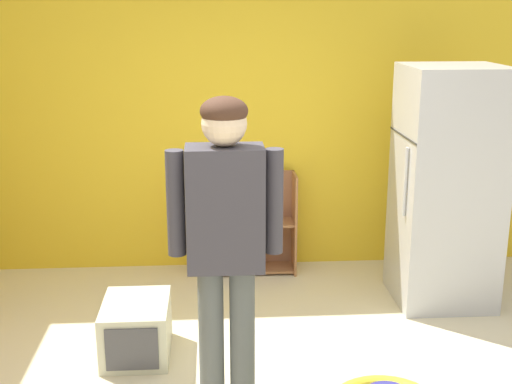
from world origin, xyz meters
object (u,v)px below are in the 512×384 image
(standing_person, at_px, (226,236))
(pet_carrier, at_px, (136,329))
(bookshelf, at_px, (241,230))
(refrigerator, at_px, (447,187))

(standing_person, distance_m, pet_carrier, 1.35)
(bookshelf, bearing_deg, standing_person, -94.61)
(pet_carrier, bearing_deg, bookshelf, 61.89)
(bookshelf, distance_m, standing_person, 2.33)
(bookshelf, height_order, pet_carrier, bookshelf)
(refrigerator, xyz_separation_m, pet_carrier, (-2.23, -0.72, -0.71))
(refrigerator, relative_size, standing_person, 1.00)
(pet_carrier, bearing_deg, refrigerator, 17.92)
(refrigerator, xyz_separation_m, bookshelf, (-1.49, 0.67, -0.52))
(standing_person, bearing_deg, pet_carrier, 124.35)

